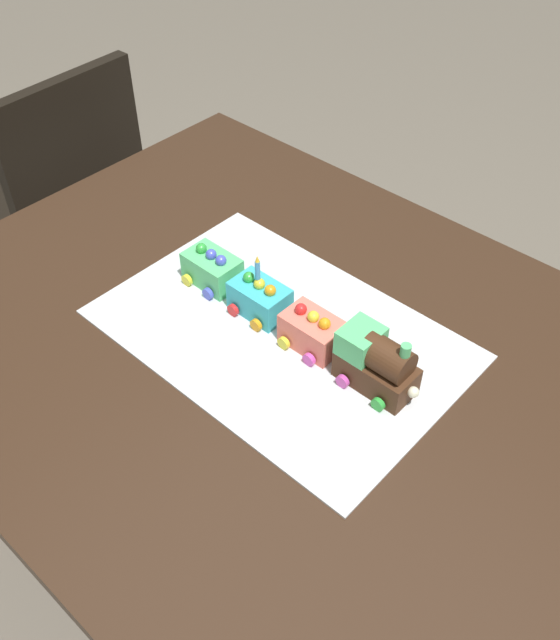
{
  "coord_description": "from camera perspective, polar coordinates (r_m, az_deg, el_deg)",
  "views": [
    {
      "loc": [
        -0.51,
        0.6,
        1.58
      ],
      "look_at": [
        0.06,
        -0.02,
        0.77
      ],
      "focal_mm": 39.44,
      "sensor_mm": 36.0,
      "label": 1
    }
  ],
  "objects": [
    {
      "name": "cake_board",
      "position": [
        1.19,
        -0.0,
        -1.11
      ],
      "size": [
        0.6,
        0.4,
        0.0
      ],
      "primitive_type": "cube",
      "color": "silver",
      "rests_on": "dining_table"
    },
    {
      "name": "ground_plane",
      "position": [
        1.77,
        0.94,
        -19.73
      ],
      "size": [
        8.0,
        8.0,
        0.0
      ],
      "primitive_type": "plane",
      "color": "#6B6054"
    },
    {
      "name": "cake_locomotive",
      "position": [
        1.09,
        7.83,
        -3.44
      ],
      "size": [
        0.14,
        0.08,
        0.12
      ],
      "color": "#472816",
      "rests_on": "cake_board"
    },
    {
      "name": "cake_car_caboose_coral",
      "position": [
        1.15,
        2.61,
        -0.88
      ],
      "size": [
        0.1,
        0.08,
        0.07
      ],
      "color": "#F27260",
      "rests_on": "cake_board"
    },
    {
      "name": "dining_table",
      "position": [
        1.23,
        1.28,
        -6.5
      ],
      "size": [
        1.4,
        1.0,
        0.74
      ],
      "color": "#382316",
      "rests_on": "ground"
    },
    {
      "name": "birthday_candle",
      "position": [
        1.17,
        -1.84,
        4.26
      ],
      "size": [
        0.01,
        0.01,
        0.05
      ],
      "color": "#4CA5E5",
      "rests_on": "cake_car_gondola_turquoise"
    },
    {
      "name": "chair",
      "position": [
        2.06,
        -17.25,
        9.17
      ],
      "size": [
        0.42,
        0.42,
        0.86
      ],
      "rotation": [
        0.0,
        0.0,
        1.61
      ],
      "color": "black",
      "rests_on": "ground"
    },
    {
      "name": "cake_car_flatbed_mint_green",
      "position": [
        1.27,
        -5.51,
        4.17
      ],
      "size": [
        0.1,
        0.08,
        0.07
      ],
      "color": "#59CC7A",
      "rests_on": "cake_board"
    },
    {
      "name": "cake_car_gondola_turquoise",
      "position": [
        1.21,
        -1.65,
        1.77
      ],
      "size": [
        0.1,
        0.08,
        0.07
      ],
      "color": "#38B7C6",
      "rests_on": "cake_board"
    }
  ]
}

